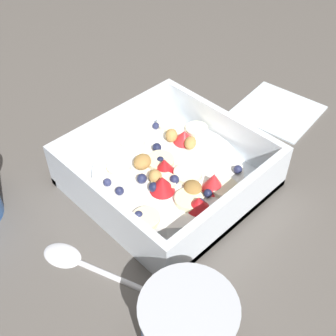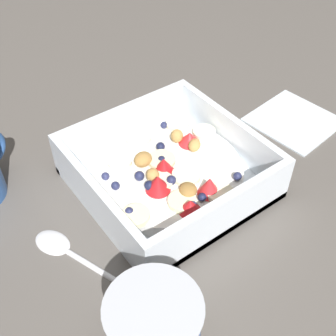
% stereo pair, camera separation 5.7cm
% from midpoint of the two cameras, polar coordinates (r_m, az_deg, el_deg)
% --- Properties ---
extents(ground_plane, '(2.40, 2.40, 0.00)m').
position_cam_midpoint_polar(ground_plane, '(0.60, 1.90, -1.43)').
color(ground_plane, '#56514C').
extents(fruit_bowl, '(0.22, 0.22, 0.07)m').
position_cam_midpoint_polar(fruit_bowl, '(0.57, 2.91, -0.81)').
color(fruit_bowl, white).
rests_on(fruit_bowl, ground).
extents(spoon, '(0.08, 0.17, 0.01)m').
position_cam_midpoint_polar(spoon, '(0.52, -9.87, -10.83)').
color(spoon, silver).
rests_on(spoon, ground).
extents(yogurt_cup, '(0.09, 0.09, 0.08)m').
position_cam_midpoint_polar(yogurt_cup, '(0.43, 2.20, -20.48)').
color(yogurt_cup, beige).
rests_on(yogurt_cup, ground).
extents(folded_napkin, '(0.13, 0.13, 0.01)m').
position_cam_midpoint_polar(folded_napkin, '(0.72, 18.43, 5.92)').
color(folded_napkin, silver).
rests_on(folded_napkin, ground).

